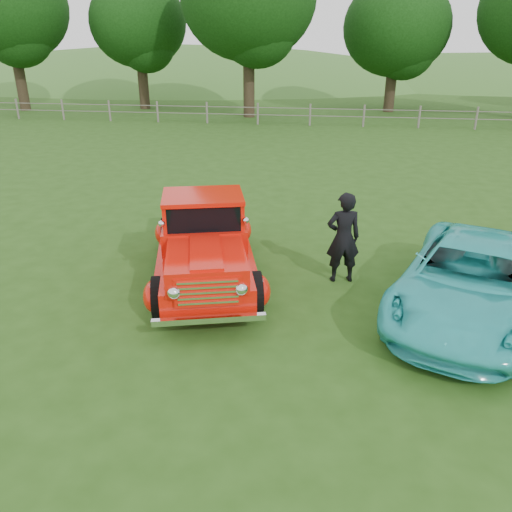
# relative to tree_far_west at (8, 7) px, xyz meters

# --- Properties ---
(ground) EXTENTS (140.00, 140.00, 0.00)m
(ground) POSITION_rel_tree_far_west_xyz_m (20.00, -26.00, -6.49)
(ground) COLOR #244813
(ground) RESTS_ON ground
(distant_hills) EXTENTS (116.00, 60.00, 18.00)m
(distant_hills) POSITION_rel_tree_far_west_xyz_m (15.92, 33.46, -11.03)
(distant_hills) COLOR #356927
(distant_hills) RESTS_ON ground
(fence_line) EXTENTS (48.00, 0.12, 1.20)m
(fence_line) POSITION_rel_tree_far_west_xyz_m (20.00, -4.00, -5.88)
(fence_line) COLOR #6C655B
(fence_line) RESTS_ON ground
(tree_far_west) EXTENTS (7.60, 7.60, 9.93)m
(tree_far_west) POSITION_rel_tree_far_west_xyz_m (0.00, 0.00, 0.00)
(tree_far_west) COLOR black
(tree_far_west) RESTS_ON ground
(tree_mid_west) EXTENTS (6.40, 6.40, 8.46)m
(tree_mid_west) POSITION_rel_tree_far_west_xyz_m (8.00, 2.00, -0.94)
(tree_mid_west) COLOR black
(tree_mid_west) RESTS_ON ground
(tree_near_east) EXTENTS (6.80, 6.80, 8.33)m
(tree_near_east) POSITION_rel_tree_far_west_xyz_m (25.00, 3.00, -1.24)
(tree_near_east) COLOR black
(tree_near_east) RESTS_ON ground
(red_pickup) EXTENTS (3.16, 5.27, 1.78)m
(red_pickup) POSITION_rel_tree_far_west_xyz_m (18.92, -24.28, -5.69)
(red_pickup) COLOR black
(red_pickup) RESTS_ON ground
(teal_sedan) EXTENTS (3.77, 5.24, 1.32)m
(teal_sedan) POSITION_rel_tree_far_west_xyz_m (23.82, -25.05, -5.82)
(teal_sedan) COLOR #30C1BF
(teal_sedan) RESTS_ON ground
(man) EXTENTS (0.75, 0.58, 1.84)m
(man) POSITION_rel_tree_far_west_xyz_m (21.65, -24.00, -5.57)
(man) COLOR black
(man) RESTS_ON ground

